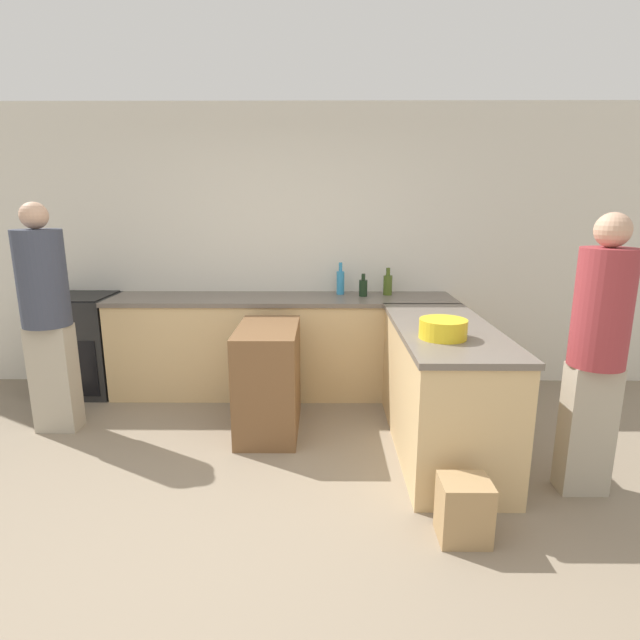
# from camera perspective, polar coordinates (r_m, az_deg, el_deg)

# --- Properties ---
(ground_plane) EXTENTS (14.00, 14.00, 0.00)m
(ground_plane) POSITION_cam_1_polar(r_m,az_deg,el_deg) (3.07, -7.48, -22.52)
(ground_plane) COLOR gray
(wall_back) EXTENTS (8.00, 0.06, 2.70)m
(wall_back) POSITION_cam_1_polar(r_m,az_deg,el_deg) (4.95, -4.11, 8.12)
(wall_back) COLOR silver
(wall_back) RESTS_ON ground_plane
(counter_back) EXTENTS (3.20, 0.64, 0.93)m
(counter_back) POSITION_cam_1_polar(r_m,az_deg,el_deg) (4.78, -4.25, -2.84)
(counter_back) COLOR #D6B27A
(counter_back) RESTS_ON ground_plane
(counter_peninsula) EXTENTS (0.69, 1.69, 0.93)m
(counter_peninsula) POSITION_cam_1_polar(r_m,az_deg,el_deg) (3.79, 13.77, -7.57)
(counter_peninsula) COLOR #D6B27A
(counter_peninsula) RESTS_ON ground_plane
(range_oven) EXTENTS (0.65, 0.62, 0.94)m
(range_oven) POSITION_cam_1_polar(r_m,az_deg,el_deg) (5.30, -25.59, -2.50)
(range_oven) COLOR black
(range_oven) RESTS_ON ground_plane
(island_table) EXTENTS (0.47, 0.81, 0.85)m
(island_table) POSITION_cam_1_polar(r_m,az_deg,el_deg) (4.00, -5.91, -6.74)
(island_table) COLOR brown
(island_table) RESTS_ON ground_plane
(mixing_bowl) EXTENTS (0.31, 0.31, 0.13)m
(mixing_bowl) POSITION_cam_1_polar(r_m,az_deg,el_deg) (3.33, 13.88, -0.97)
(mixing_bowl) COLOR yellow
(mixing_bowl) RESTS_ON counter_peninsula
(dish_soap_bottle) EXTENTS (0.07, 0.07, 0.31)m
(dish_soap_bottle) POSITION_cam_1_polar(r_m,az_deg,el_deg) (4.79, 2.35, 4.40)
(dish_soap_bottle) COLOR #338CBF
(dish_soap_bottle) RESTS_ON counter_back
(wine_bottle_dark) EXTENTS (0.08, 0.08, 0.21)m
(wine_bottle_dark) POSITION_cam_1_polar(r_m,az_deg,el_deg) (4.71, 4.96, 3.74)
(wine_bottle_dark) COLOR black
(wine_bottle_dark) RESTS_ON counter_back
(olive_oil_bottle) EXTENTS (0.08, 0.08, 0.26)m
(olive_oil_bottle) POSITION_cam_1_polar(r_m,az_deg,el_deg) (4.80, 7.75, 4.08)
(olive_oil_bottle) COLOR #475B1E
(olive_oil_bottle) RESTS_ON counter_back
(person_by_range) EXTENTS (0.36, 0.36, 1.80)m
(person_by_range) POSITION_cam_1_polar(r_m,az_deg,el_deg) (4.38, -28.81, 0.89)
(person_by_range) COLOR #ADA38E
(person_by_range) RESTS_ON ground_plane
(person_at_peninsula) EXTENTS (0.32, 0.32, 1.74)m
(person_at_peninsula) POSITION_cam_1_polar(r_m,az_deg,el_deg) (3.41, 29.13, -2.71)
(person_at_peninsula) COLOR #ADA38E
(person_at_peninsula) RESTS_ON ground_plane
(paper_bag) EXTENTS (0.27, 0.23, 0.35)m
(paper_bag) POSITION_cam_1_polar(r_m,az_deg,el_deg) (2.98, 16.12, -20.12)
(paper_bag) COLOR #A88456
(paper_bag) RESTS_ON ground_plane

